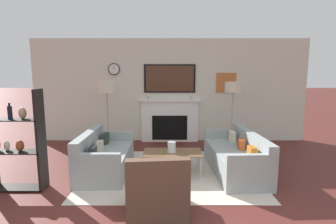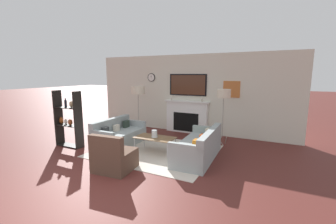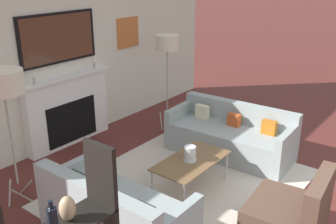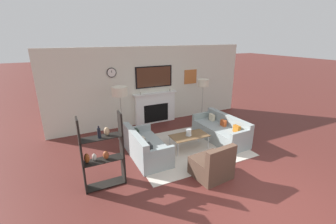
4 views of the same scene
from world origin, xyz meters
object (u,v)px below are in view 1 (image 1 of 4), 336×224
object	(u,v)px
armchair	(158,194)
floor_lamp_left	(108,88)
couch_left	(105,158)
floor_lamp_right	(234,88)
hurricane_candle	(173,147)
coffee_table	(174,153)
couch_right	(237,158)
shelf_unit	(16,142)

from	to	relation	value
armchair	floor_lamp_left	bearing A→B (deg)	114.04
couch_left	floor_lamp_right	xyz separation A→B (m)	(2.67, 1.38, 1.19)
armchair	floor_lamp_right	distance (m)	3.48
hurricane_candle	floor_lamp_right	size ratio (longest dim) A/B	0.12
couch_left	hurricane_candle	bearing A→B (deg)	-3.84
couch_left	floor_lamp_left	world-z (taller)	floor_lamp_left
couch_left	coffee_table	size ratio (longest dim) A/B	1.54
hurricane_candle	floor_lamp_right	bearing A→B (deg)	45.71
couch_right	armchair	bearing A→B (deg)	-133.86
shelf_unit	hurricane_candle	bearing A→B (deg)	14.65
armchair	shelf_unit	distance (m)	2.39
shelf_unit	armchair	bearing A→B (deg)	-18.34
floor_lamp_left	armchair	bearing A→B (deg)	-65.96
couch_left	coffee_table	bearing A→B (deg)	-4.24
armchair	shelf_unit	xyz separation A→B (m)	(-2.22, 0.74, 0.49)
shelf_unit	coffee_table	bearing A→B (deg)	14.33
couch_left	coffee_table	distance (m)	1.27
coffee_table	shelf_unit	xyz separation A→B (m)	(-2.45, -0.62, 0.38)
couch_right	armchair	world-z (taller)	armchair
couch_right	floor_lamp_left	distance (m)	3.23
armchair	coffee_table	world-z (taller)	armchair
armchair	coffee_table	xyz separation A→B (m)	(0.22, 1.36, 0.11)
shelf_unit	floor_lamp_left	bearing A→B (deg)	65.54
couch_left	shelf_unit	size ratio (longest dim) A/B	1.02
couch_right	floor_lamp_left	size ratio (longest dim) A/B	1.14
floor_lamp_right	couch_left	bearing A→B (deg)	-152.64
couch_left	floor_lamp_left	xyz separation A→B (m)	(-0.23, 1.38, 1.21)
couch_left	couch_right	bearing A→B (deg)	0.05
armchair	floor_lamp_right	xyz separation A→B (m)	(1.64, 2.84, 1.19)
hurricane_candle	shelf_unit	bearing A→B (deg)	-165.35
floor_lamp_right	shelf_unit	bearing A→B (deg)	-151.44
hurricane_candle	floor_lamp_left	xyz separation A→B (m)	(-1.47, 1.47, 0.99)
couch_left	floor_lamp_left	bearing A→B (deg)	99.52
floor_lamp_left	couch_right	bearing A→B (deg)	-27.38
couch_left	floor_lamp_left	size ratio (longest dim) A/B	0.98
coffee_table	shelf_unit	bearing A→B (deg)	-165.67
armchair	coffee_table	size ratio (longest dim) A/B	0.79
couch_right	shelf_unit	distance (m)	3.72
couch_right	armchair	xyz separation A→B (m)	(-1.40, -1.46, 0.00)
hurricane_candle	coffee_table	bearing A→B (deg)	-30.68
coffee_table	floor_lamp_right	world-z (taller)	floor_lamp_right
couch_right	floor_lamp_right	xyz separation A→B (m)	(0.24, 1.38, 1.19)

